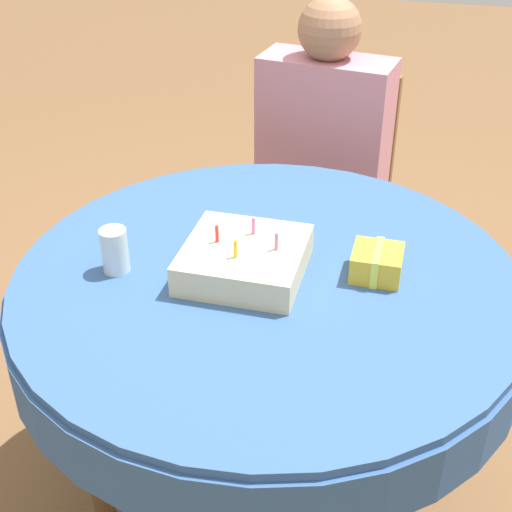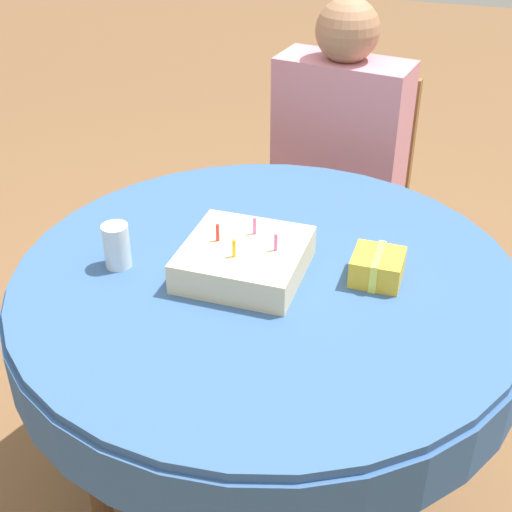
{
  "view_description": "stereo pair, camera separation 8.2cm",
  "coord_description": "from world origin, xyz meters",
  "px_view_note": "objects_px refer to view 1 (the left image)",
  "views": [
    {
      "loc": [
        0.31,
        -1.28,
        1.63
      ],
      "look_at": [
        -0.02,
        -0.0,
        0.78
      ],
      "focal_mm": 50.0,
      "sensor_mm": 36.0,
      "label": 1
    },
    {
      "loc": [
        0.39,
        -1.26,
        1.63
      ],
      "look_at": [
        -0.02,
        -0.0,
        0.78
      ],
      "focal_mm": 50.0,
      "sensor_mm": 36.0,
      "label": 2
    }
  ],
  "objects_px": {
    "person": "(322,143)",
    "gift_box": "(377,263)",
    "drinking_glass": "(115,250)",
    "birthday_cake": "(244,259)",
    "chair": "(327,189)"
  },
  "relations": [
    {
      "from": "chair",
      "to": "gift_box",
      "type": "distance_m",
      "value": 0.97
    },
    {
      "from": "person",
      "to": "drinking_glass",
      "type": "bearing_deg",
      "value": -99.57
    },
    {
      "from": "person",
      "to": "gift_box",
      "type": "relative_size",
      "value": 10.07
    },
    {
      "from": "chair",
      "to": "birthday_cake",
      "type": "xyz_separation_m",
      "value": [
        -0.04,
        -0.96,
        0.3
      ]
    },
    {
      "from": "chair",
      "to": "drinking_glass",
      "type": "xyz_separation_m",
      "value": [
        -0.32,
        -1.02,
        0.31
      ]
    },
    {
      "from": "drinking_glass",
      "to": "birthday_cake",
      "type": "bearing_deg",
      "value": 12.34
    },
    {
      "from": "birthday_cake",
      "to": "drinking_glass",
      "type": "relative_size",
      "value": 2.51
    },
    {
      "from": "person",
      "to": "gift_box",
      "type": "height_order",
      "value": "person"
    },
    {
      "from": "drinking_glass",
      "to": "gift_box",
      "type": "relative_size",
      "value": 0.91
    },
    {
      "from": "birthday_cake",
      "to": "person",
      "type": "bearing_deg",
      "value": 88.53
    },
    {
      "from": "chair",
      "to": "birthday_cake",
      "type": "bearing_deg",
      "value": -83.71
    },
    {
      "from": "chair",
      "to": "birthday_cake",
      "type": "height_order",
      "value": "chair"
    },
    {
      "from": "birthday_cake",
      "to": "drinking_glass",
      "type": "distance_m",
      "value": 0.29
    },
    {
      "from": "person",
      "to": "birthday_cake",
      "type": "xyz_separation_m",
      "value": [
        -0.02,
        -0.87,
        0.09
      ]
    },
    {
      "from": "drinking_glass",
      "to": "gift_box",
      "type": "distance_m",
      "value": 0.58
    }
  ]
}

